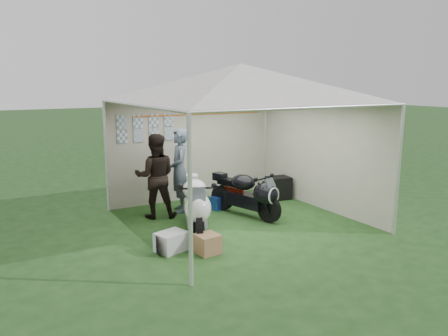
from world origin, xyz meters
The scene contains 10 objects.
ground centered at (0.00, 0.00, 0.00)m, with size 80.00×80.00×0.00m, color #1E4018.
canopy_tent centered at (0.00, 0.03, 2.58)m, with size 5.66×5.66×3.00m.
motorcycle_white centered at (-1.04, -0.20, 0.55)m, with size 0.99×1.90×0.98m.
motorcycle_black centered at (0.31, 0.16, 0.49)m, with size 0.75×1.73×0.87m.
paddock_stand centered at (0.08, 0.93, 0.14)m, with size 0.37×0.23×0.28m, color blue.
person_dark_jacket centered at (-1.30, 1.07, 0.84)m, with size 0.82×0.64×1.68m, color black.
person_blue_jacket centered at (-0.72, 1.18, 0.87)m, with size 0.63×0.42×1.74m, color slate.
equipment_box centered at (1.67, 0.97, 0.26)m, with size 0.52×0.41×0.52m, color black.
crate_0 centered at (-1.75, -0.75, 0.15)m, with size 0.46×0.36×0.31m, color silver.
crate_1 centered at (-1.29, -1.11, 0.15)m, with size 0.34×0.34×0.31m, color #906847.
Camera 1 is at (-4.33, -6.91, 2.67)m, focal length 35.00 mm.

